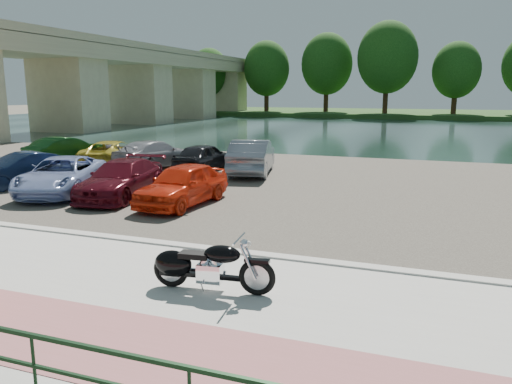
% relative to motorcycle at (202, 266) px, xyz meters
% --- Properties ---
extents(ground, '(200.00, 200.00, 0.00)m').
position_rel_motorcycle_xyz_m(ground, '(-0.29, 0.23, -0.56)').
color(ground, '#595447').
rests_on(ground, ground).
extents(promenade, '(60.00, 6.00, 0.10)m').
position_rel_motorcycle_xyz_m(promenade, '(-0.29, -0.77, -0.51)').
color(promenade, '#B9B6AF').
rests_on(promenade, ground).
extents(pink_path, '(60.00, 2.00, 0.01)m').
position_rel_motorcycle_xyz_m(pink_path, '(-0.29, -2.27, -0.46)').
color(pink_path, '#A25C5B').
rests_on(pink_path, promenade).
extents(kerb, '(60.00, 0.30, 0.14)m').
position_rel_motorcycle_xyz_m(kerb, '(-0.29, 2.23, -0.49)').
color(kerb, '#B9B6AF').
rests_on(kerb, ground).
extents(parking_lot, '(60.00, 18.00, 0.04)m').
position_rel_motorcycle_xyz_m(parking_lot, '(-0.29, 11.23, -0.54)').
color(parking_lot, '#3F3932').
rests_on(parking_lot, ground).
extents(river, '(120.00, 40.00, 0.00)m').
position_rel_motorcycle_xyz_m(river, '(-0.29, 40.23, -0.56)').
color(river, black).
rests_on(river, ground).
extents(far_bank, '(120.00, 24.00, 0.60)m').
position_rel_motorcycle_xyz_m(far_bank, '(-0.29, 72.23, -0.26)').
color(far_bank, '#224117').
rests_on(far_bank, ground).
extents(bridge, '(7.00, 56.00, 8.55)m').
position_rel_motorcycle_xyz_m(bridge, '(-28.29, 41.26, 4.96)').
color(bridge, tan).
rests_on(bridge, ground).
extents(railing, '(24.04, 0.05, 0.90)m').
position_rel_motorcycle_xyz_m(railing, '(-0.29, -3.77, 0.23)').
color(railing, black).
rests_on(railing, promenade).
extents(far_trees, '(70.25, 10.68, 12.52)m').
position_rel_motorcycle_xyz_m(far_trees, '(4.07, 66.02, 6.93)').
color(far_trees, '#372214').
rests_on(far_trees, far_bank).
extents(motorcycle, '(2.33, 0.75, 1.05)m').
position_rel_motorcycle_xyz_m(motorcycle, '(0.00, 0.00, 0.00)').
color(motorcycle, black).
rests_on(motorcycle, promenade).
extents(car_1, '(2.48, 4.13, 1.29)m').
position_rel_motorcycle_xyz_m(car_1, '(-11.28, 7.16, 0.12)').
color(car_1, '#13213D').
rests_on(car_1, parking_lot).
extents(car_2, '(3.61, 5.18, 1.31)m').
position_rel_motorcycle_xyz_m(car_2, '(-8.77, 6.50, 0.13)').
color(car_2, '#8F9FD0').
rests_on(car_2, parking_lot).
extents(car_3, '(2.40, 4.65, 1.29)m').
position_rel_motorcycle_xyz_m(car_3, '(-6.35, 6.66, 0.12)').
color(car_3, '#4E0B16').
rests_on(car_3, parking_lot).
extents(car_4, '(1.87, 4.08, 1.36)m').
position_rel_motorcycle_xyz_m(car_4, '(-3.79, 6.34, 0.16)').
color(car_4, red).
rests_on(car_4, parking_lot).
extents(car_5, '(2.19, 4.36, 1.37)m').
position_rel_motorcycle_xyz_m(car_5, '(-13.87, 12.69, 0.17)').
color(car_5, '#0F3813').
rests_on(car_5, parking_lot).
extents(car_6, '(3.00, 4.81, 1.24)m').
position_rel_motorcycle_xyz_m(car_6, '(-11.29, 13.04, 0.10)').
color(car_6, gold).
rests_on(car_6, parking_lot).
extents(car_7, '(2.57, 4.84, 1.33)m').
position_rel_motorcycle_xyz_m(car_7, '(-8.90, 12.98, 0.15)').
color(car_7, gray).
rests_on(car_7, parking_lot).
extents(car_8, '(1.75, 3.86, 1.29)m').
position_rel_motorcycle_xyz_m(car_8, '(-6.27, 13.05, 0.12)').
color(car_8, black).
rests_on(car_8, parking_lot).
extents(car_9, '(2.65, 4.93, 1.54)m').
position_rel_motorcycle_xyz_m(car_9, '(-3.84, 12.95, 0.25)').
color(car_9, slate).
rests_on(car_9, parking_lot).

